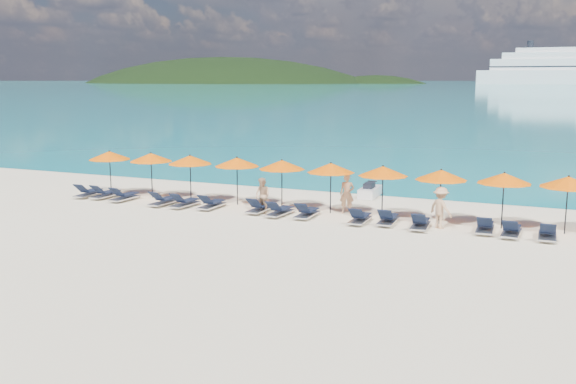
% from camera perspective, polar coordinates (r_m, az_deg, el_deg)
% --- Properties ---
extents(ground, '(1400.00, 1400.00, 0.00)m').
position_cam_1_polar(ground, '(24.23, -2.80, -3.95)').
color(ground, beige).
extents(sea, '(1600.00, 1300.00, 0.01)m').
position_cam_1_polar(sea, '(681.22, 22.57, 8.92)').
color(sea, '#1FA9B2').
rests_on(sea, ground).
extents(headland_main, '(374.00, 242.00, 126.50)m').
position_cam_1_polar(headland_main, '(642.70, -5.82, 6.21)').
color(headland_main, black).
rests_on(headland_main, ground).
extents(headland_small, '(162.00, 126.00, 85.50)m').
position_cam_1_polar(headland_small, '(604.21, 7.75, 6.21)').
color(headland_small, black).
rests_on(headland_small, ground).
extents(cruise_ship, '(150.21, 26.84, 41.69)m').
position_cam_1_polar(cruise_ship, '(567.48, 24.26, 9.80)').
color(cruise_ship, silver).
rests_on(cruise_ship, ground).
extents(jetski, '(0.84, 2.07, 0.73)m').
position_cam_1_polar(jetski, '(32.24, 7.29, 0.08)').
color(jetski, silver).
rests_on(jetski, ground).
extents(beachgoer_a, '(0.71, 0.55, 1.74)m').
position_cam_1_polar(beachgoer_a, '(28.20, 5.27, -0.16)').
color(beachgoer_a, tan).
rests_on(beachgoer_a, ground).
extents(beachgoer_b, '(0.86, 0.66, 1.56)m').
position_cam_1_polar(beachgoer_b, '(28.17, -2.28, -0.32)').
color(beachgoer_b, tan).
rests_on(beachgoer_b, ground).
extents(beachgoer_c, '(1.17, 1.02, 1.66)m').
position_cam_1_polar(beachgoer_c, '(25.97, 13.42, -1.38)').
color(beachgoer_c, tan).
rests_on(beachgoer_c, ground).
extents(umbrella_0, '(2.10, 2.10, 2.28)m').
position_cam_1_polar(umbrella_0, '(33.57, -15.59, 3.15)').
color(umbrella_0, black).
rests_on(umbrella_0, ground).
extents(umbrella_1, '(2.10, 2.10, 2.28)m').
position_cam_1_polar(umbrella_1, '(32.28, -12.09, 3.03)').
color(umbrella_1, black).
rests_on(umbrella_1, ground).
extents(umbrella_2, '(2.10, 2.10, 2.28)m').
position_cam_1_polar(umbrella_2, '(30.97, -8.70, 2.84)').
color(umbrella_2, black).
rests_on(umbrella_2, ground).
extents(umbrella_3, '(2.10, 2.10, 2.28)m').
position_cam_1_polar(umbrella_3, '(29.92, -4.56, 2.67)').
color(umbrella_3, black).
rests_on(umbrella_3, ground).
extents(umbrella_4, '(2.10, 2.10, 2.28)m').
position_cam_1_polar(umbrella_4, '(28.90, -0.55, 2.44)').
color(umbrella_4, black).
rests_on(umbrella_4, ground).
extents(umbrella_5, '(2.10, 2.10, 2.28)m').
position_cam_1_polar(umbrella_5, '(27.97, 3.83, 2.16)').
color(umbrella_5, black).
rests_on(umbrella_5, ground).
extents(umbrella_6, '(2.10, 2.10, 2.28)m').
position_cam_1_polar(umbrella_6, '(27.22, 8.44, 1.85)').
color(umbrella_6, black).
rests_on(umbrella_6, ground).
extents(umbrella_7, '(2.10, 2.10, 2.28)m').
position_cam_1_polar(umbrella_7, '(26.61, 13.46, 1.49)').
color(umbrella_7, black).
rests_on(umbrella_7, ground).
extents(umbrella_8, '(2.10, 2.10, 2.28)m').
position_cam_1_polar(umbrella_8, '(26.43, 18.67, 1.17)').
color(umbrella_8, black).
rests_on(umbrella_8, ground).
extents(umbrella_9, '(2.10, 2.10, 2.28)m').
position_cam_1_polar(umbrella_9, '(26.35, 23.66, 0.82)').
color(umbrella_9, black).
rests_on(umbrella_9, ground).
extents(lounger_0, '(0.68, 1.72, 0.66)m').
position_cam_1_polar(lounger_0, '(33.49, -17.33, -0.04)').
color(lounger_0, silver).
rests_on(lounger_0, ground).
extents(lounger_1, '(0.76, 1.74, 0.66)m').
position_cam_1_polar(lounger_1, '(32.90, -15.93, -0.15)').
color(lounger_1, silver).
rests_on(lounger_1, ground).
extents(lounger_2, '(0.71, 1.73, 0.66)m').
position_cam_1_polar(lounger_2, '(31.96, -14.36, -0.37)').
color(lounger_2, silver).
rests_on(lounger_2, ground).
extents(lounger_3, '(0.78, 1.75, 0.66)m').
position_cam_1_polar(lounger_3, '(30.44, -10.97, -0.75)').
color(lounger_3, silver).
rests_on(lounger_3, ground).
extents(lounger_4, '(0.78, 1.75, 0.66)m').
position_cam_1_polar(lounger_4, '(29.82, -9.16, -0.92)').
color(lounger_4, silver).
rests_on(lounger_4, ground).
extents(lounger_5, '(0.66, 1.72, 0.66)m').
position_cam_1_polar(lounger_5, '(29.32, -6.81, -1.05)').
color(lounger_5, silver).
rests_on(lounger_5, ground).
extents(lounger_6, '(0.68, 1.72, 0.66)m').
position_cam_1_polar(lounger_6, '(28.33, -2.53, -1.38)').
color(lounger_6, silver).
rests_on(lounger_6, ground).
extents(lounger_7, '(0.78, 1.75, 0.66)m').
position_cam_1_polar(lounger_7, '(27.61, -0.74, -1.68)').
color(lounger_7, silver).
rests_on(lounger_7, ground).
extents(lounger_8, '(0.62, 1.70, 0.66)m').
position_cam_1_polar(lounger_8, '(27.27, 1.68, -1.83)').
color(lounger_8, silver).
rests_on(lounger_8, ground).
extents(lounger_9, '(0.64, 1.71, 0.66)m').
position_cam_1_polar(lounger_9, '(26.40, 6.40, -2.30)').
color(lounger_9, silver).
rests_on(lounger_9, ground).
extents(lounger_10, '(0.69, 1.72, 0.66)m').
position_cam_1_polar(lounger_10, '(26.35, 8.87, -2.38)').
color(lounger_10, silver).
rests_on(lounger_10, ground).
extents(lounger_11, '(0.74, 1.74, 0.66)m').
position_cam_1_polar(lounger_11, '(25.81, 11.68, -2.73)').
color(lounger_11, silver).
rests_on(lounger_11, ground).
extents(lounger_12, '(0.70, 1.73, 0.66)m').
position_cam_1_polar(lounger_12, '(25.82, 17.11, -2.97)').
color(lounger_12, silver).
rests_on(lounger_12, ground).
extents(lounger_13, '(0.68, 1.72, 0.66)m').
position_cam_1_polar(lounger_13, '(25.53, 19.23, -3.24)').
color(lounger_13, silver).
rests_on(lounger_13, ground).
extents(lounger_14, '(0.65, 1.71, 0.66)m').
position_cam_1_polar(lounger_14, '(25.51, 22.07, -3.43)').
color(lounger_14, silver).
rests_on(lounger_14, ground).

